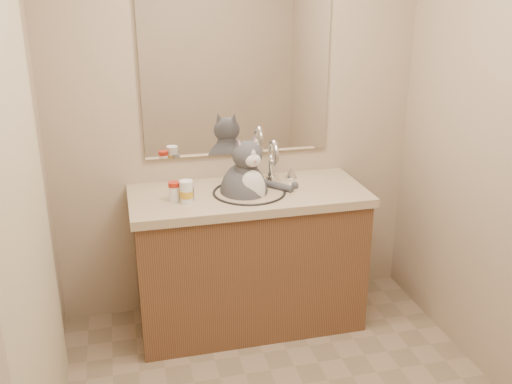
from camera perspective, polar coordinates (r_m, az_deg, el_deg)
The scene contains 8 objects.
room at distance 2.24m, azimuth 4.84°, elevation 0.16°, with size 2.22×2.52×2.42m.
vanity at distance 3.39m, azimuth -0.73°, elevation -6.41°, with size 1.34×0.59×1.12m.
mirror at distance 3.34m, azimuth -1.90°, elevation 11.35°, with size 1.10×0.02×0.90m, color white.
shower_curtain at distance 2.32m, azimuth -21.73°, elevation -5.11°, with size 0.02×1.30×1.93m.
cat at distance 3.22m, azimuth -1.07°, elevation 0.28°, with size 0.45×0.36×0.54m.
pill_bottle_redcap at distance 3.11m, azimuth -8.19°, elevation 0.06°, with size 0.07×0.07×0.11m.
pill_bottle_orange at distance 3.07m, azimuth -6.98°, elevation -0.02°, with size 0.09×0.09×0.12m.
grey_canister at distance 3.11m, azimuth -6.65°, elevation -0.16°, with size 0.06×0.06×0.08m.
Camera 1 is at (-0.69, -1.99, 1.97)m, focal length 40.00 mm.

